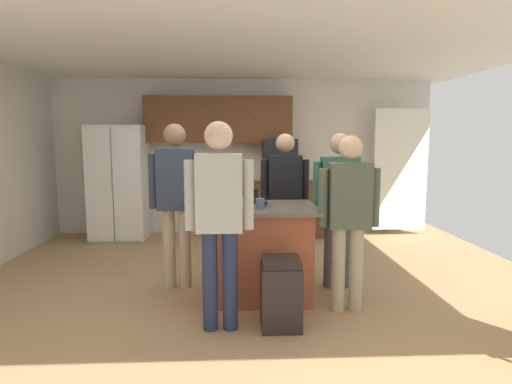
{
  "coord_description": "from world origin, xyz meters",
  "views": [
    {
      "loc": [
        -0.1,
        -4.43,
        1.62
      ],
      "look_at": [
        0.1,
        0.02,
        1.05
      ],
      "focal_mm": 29.47,
      "sensor_mm": 36.0,
      "label": 1
    }
  ],
  "objects_px": {
    "person_guest_by_door": "(339,200)",
    "trash_bin": "(281,293)",
    "person_guest_left": "(176,194)",
    "person_host_foreground": "(285,194)",
    "mug_ceramic_white": "(239,203)",
    "glass_short_whisky": "(231,197)",
    "microwave_over_range": "(280,149)",
    "person_guest_right": "(349,212)",
    "mug_blue_stoneware": "(260,204)",
    "glass_stout_tall": "(255,196)",
    "kitchen_island": "(257,251)",
    "refrigerator": "(119,183)",
    "glass_dark_ale": "(264,200)",
    "person_elder_center": "(219,211)"
  },
  "relations": [
    {
      "from": "microwave_over_range",
      "to": "glass_stout_tall",
      "type": "xyz_separation_m",
      "value": [
        -0.52,
        -2.58,
        -0.43
      ]
    },
    {
      "from": "microwave_over_range",
      "to": "person_guest_right",
      "type": "xyz_separation_m",
      "value": [
        0.33,
        -3.16,
        -0.5
      ]
    },
    {
      "from": "glass_short_whisky",
      "to": "glass_dark_ale",
      "type": "bearing_deg",
      "value": -33.16
    },
    {
      "from": "person_guest_right",
      "to": "mug_blue_stoneware",
      "type": "relative_size",
      "value": 13.01
    },
    {
      "from": "person_guest_left",
      "to": "glass_short_whisky",
      "type": "height_order",
      "value": "person_guest_left"
    },
    {
      "from": "trash_bin",
      "to": "kitchen_island",
      "type": "bearing_deg",
      "value": 103.39
    },
    {
      "from": "person_guest_right",
      "to": "mug_ceramic_white",
      "type": "relative_size",
      "value": 12.23
    },
    {
      "from": "glass_stout_tall",
      "to": "glass_short_whisky",
      "type": "distance_m",
      "value": 0.25
    },
    {
      "from": "mug_ceramic_white",
      "to": "glass_short_whisky",
      "type": "distance_m",
      "value": 0.35
    },
    {
      "from": "kitchen_island",
      "to": "person_guest_left",
      "type": "relative_size",
      "value": 0.67
    },
    {
      "from": "person_guest_right",
      "to": "mug_blue_stoneware",
      "type": "height_order",
      "value": "person_guest_right"
    },
    {
      "from": "refrigerator",
      "to": "kitchen_island",
      "type": "bearing_deg",
      "value": -51.78
    },
    {
      "from": "refrigerator",
      "to": "glass_stout_tall",
      "type": "height_order",
      "value": "refrigerator"
    },
    {
      "from": "kitchen_island",
      "to": "glass_stout_tall",
      "type": "height_order",
      "value": "glass_stout_tall"
    },
    {
      "from": "kitchen_island",
      "to": "glass_stout_tall",
      "type": "relative_size",
      "value": 7.63
    },
    {
      "from": "kitchen_island",
      "to": "mug_ceramic_white",
      "type": "height_order",
      "value": "mug_ceramic_white"
    },
    {
      "from": "mug_ceramic_white",
      "to": "person_elder_center",
      "type": "bearing_deg",
      "value": -106.01
    },
    {
      "from": "glass_dark_ale",
      "to": "glass_short_whisky",
      "type": "bearing_deg",
      "value": 146.84
    },
    {
      "from": "microwave_over_range",
      "to": "glass_stout_tall",
      "type": "height_order",
      "value": "microwave_over_range"
    },
    {
      "from": "person_guest_by_door",
      "to": "glass_stout_tall",
      "type": "bearing_deg",
      "value": -12.34
    },
    {
      "from": "refrigerator",
      "to": "mug_ceramic_white",
      "type": "bearing_deg",
      "value": -55.52
    },
    {
      "from": "glass_stout_tall",
      "to": "person_guest_left",
      "type": "bearing_deg",
      "value": 171.19
    },
    {
      "from": "person_host_foreground",
      "to": "person_guest_left",
      "type": "relative_size",
      "value": 0.94
    },
    {
      "from": "person_guest_right",
      "to": "person_guest_by_door",
      "type": "bearing_deg",
      "value": -71.38
    },
    {
      "from": "refrigerator",
      "to": "glass_dark_ale",
      "type": "distance_m",
      "value": 3.44
    },
    {
      "from": "glass_short_whisky",
      "to": "kitchen_island",
      "type": "bearing_deg",
      "value": -39.17
    },
    {
      "from": "trash_bin",
      "to": "person_elder_center",
      "type": "bearing_deg",
      "value": -178.35
    },
    {
      "from": "person_elder_center",
      "to": "trash_bin",
      "type": "relative_size",
      "value": 2.88
    },
    {
      "from": "person_guest_left",
      "to": "trash_bin",
      "type": "height_order",
      "value": "person_guest_left"
    },
    {
      "from": "person_guest_right",
      "to": "glass_dark_ale",
      "type": "relative_size",
      "value": 13.72
    },
    {
      "from": "person_host_foreground",
      "to": "glass_dark_ale",
      "type": "distance_m",
      "value": 0.78
    },
    {
      "from": "person_guest_right",
      "to": "mug_blue_stoneware",
      "type": "bearing_deg",
      "value": 9.89
    },
    {
      "from": "person_guest_right",
      "to": "glass_stout_tall",
      "type": "height_order",
      "value": "person_guest_right"
    },
    {
      "from": "person_guest_left",
      "to": "mug_blue_stoneware",
      "type": "bearing_deg",
      "value": -8.45
    },
    {
      "from": "person_host_foreground",
      "to": "glass_short_whisky",
      "type": "relative_size",
      "value": 13.27
    },
    {
      "from": "person_guest_by_door",
      "to": "trash_bin",
      "type": "relative_size",
      "value": 2.75
    },
    {
      "from": "person_guest_by_door",
      "to": "glass_stout_tall",
      "type": "relative_size",
      "value": 10.75
    },
    {
      "from": "refrigerator",
      "to": "trash_bin",
      "type": "relative_size",
      "value": 2.99
    },
    {
      "from": "person_host_foreground",
      "to": "person_guest_left",
      "type": "distance_m",
      "value": 1.28
    },
    {
      "from": "person_guest_left",
      "to": "microwave_over_range",
      "type": "bearing_deg",
      "value": 82.01
    },
    {
      "from": "microwave_over_range",
      "to": "person_elder_center",
      "type": "xyz_separation_m",
      "value": [
        -0.85,
        -3.5,
        -0.43
      ]
    },
    {
      "from": "person_host_foreground",
      "to": "mug_blue_stoneware",
      "type": "height_order",
      "value": "person_host_foreground"
    },
    {
      "from": "kitchen_island",
      "to": "trash_bin",
      "type": "height_order",
      "value": "kitchen_island"
    },
    {
      "from": "microwave_over_range",
      "to": "mug_ceramic_white",
      "type": "distance_m",
      "value": 3.02
    },
    {
      "from": "person_guest_left",
      "to": "glass_short_whisky",
      "type": "distance_m",
      "value": 0.6
    },
    {
      "from": "refrigerator",
      "to": "mug_ceramic_white",
      "type": "xyz_separation_m",
      "value": [
        1.92,
        -2.79,
        0.09
      ]
    },
    {
      "from": "person_guest_left",
      "to": "person_elder_center",
      "type": "xyz_separation_m",
      "value": [
        0.51,
        -1.05,
        -0.01
      ]
    },
    {
      "from": "person_host_foreground",
      "to": "glass_stout_tall",
      "type": "relative_size",
      "value": 10.74
    },
    {
      "from": "microwave_over_range",
      "to": "person_guest_right",
      "type": "height_order",
      "value": "person_guest_right"
    },
    {
      "from": "person_guest_left",
      "to": "glass_stout_tall",
      "type": "distance_m",
      "value": 0.85
    }
  ]
}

